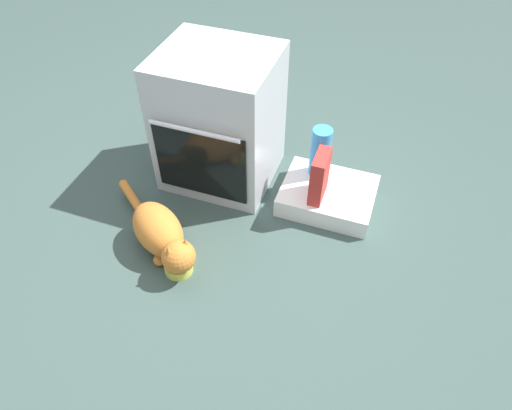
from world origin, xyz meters
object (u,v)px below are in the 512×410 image
at_px(cat, 161,234).
at_px(cereal_box, 320,177).
at_px(pantry_cabinet, 328,195).
at_px(oven, 219,120).
at_px(water_bottle, 320,152).
at_px(food_bowl, 178,266).

bearing_deg(cat, cereal_box, 74.91).
height_order(pantry_cabinet, cereal_box, cereal_box).
height_order(cat, cereal_box, cereal_box).
bearing_deg(cat, oven, 121.26).
bearing_deg(cat, water_bottle, 85.27).
xyz_separation_m(pantry_cabinet, cat, (-0.71, -0.62, 0.07)).
distance_m(oven, cereal_box, 0.64).
bearing_deg(oven, cereal_box, -11.31).
distance_m(cat, cereal_box, 0.87).
height_order(oven, cereal_box, oven).
xyz_separation_m(cat, water_bottle, (0.62, 0.73, 0.14)).
bearing_deg(cereal_box, cat, -140.87).
bearing_deg(water_bottle, cat, -130.51).
relative_size(pantry_cabinet, water_bottle, 1.70).
bearing_deg(oven, cat, -94.53).
xyz_separation_m(oven, water_bottle, (0.57, 0.06, -0.12)).
xyz_separation_m(cereal_box, water_bottle, (-0.04, 0.19, 0.01)).
distance_m(pantry_cabinet, food_bowl, 0.92).
height_order(pantry_cabinet, cat, cat).
relative_size(oven, pantry_cabinet, 1.51).
xyz_separation_m(pantry_cabinet, food_bowl, (-0.59, -0.71, -0.03)).
xyz_separation_m(food_bowl, water_bottle, (0.49, 0.82, 0.23)).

